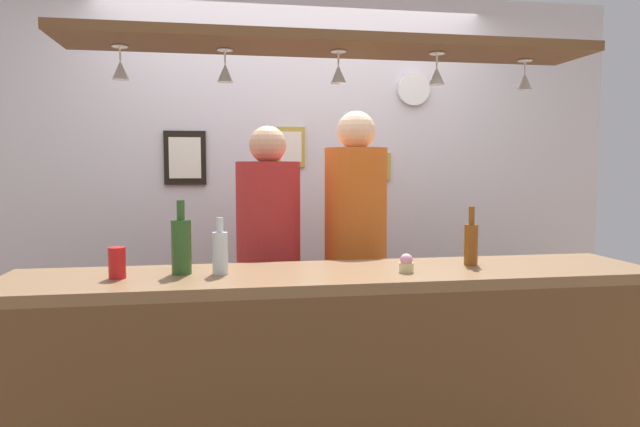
# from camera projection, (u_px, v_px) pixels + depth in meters

# --- Properties ---
(back_wall) EXTENTS (4.40, 0.06, 2.60)m
(back_wall) POSITION_uv_depth(u_px,v_px,m) (295.00, 192.00, 3.78)
(back_wall) COLOR silver
(back_wall) RESTS_ON ground_plane
(bar_counter) EXTENTS (2.70, 0.55, 1.03)m
(bar_counter) POSITION_uv_depth(u_px,v_px,m) (346.00, 362.00, 2.25)
(bar_counter) COLOR brown
(bar_counter) RESTS_ON ground_plane
(overhead_glass_rack) EXTENTS (2.20, 0.36, 0.04)m
(overhead_glass_rack) POSITION_uv_depth(u_px,v_px,m) (336.00, 45.00, 2.35)
(overhead_glass_rack) COLOR brown
(hanging_wineglass_far_left) EXTENTS (0.07, 0.07, 0.13)m
(hanging_wineglass_far_left) POSITION_uv_depth(u_px,v_px,m) (120.00, 69.00, 2.28)
(hanging_wineglass_far_left) COLOR silver
(hanging_wineglass_far_left) RESTS_ON overhead_glass_rack
(hanging_wineglass_left) EXTENTS (0.07, 0.07, 0.13)m
(hanging_wineglass_left) POSITION_uv_depth(u_px,v_px,m) (225.00, 72.00, 2.35)
(hanging_wineglass_left) COLOR silver
(hanging_wineglass_left) RESTS_ON overhead_glass_rack
(hanging_wineglass_center_left) EXTENTS (0.07, 0.07, 0.13)m
(hanging_wineglass_center_left) POSITION_uv_depth(u_px,v_px,m) (338.00, 73.00, 2.37)
(hanging_wineglass_center_left) COLOR silver
(hanging_wineglass_center_left) RESTS_ON overhead_glass_rack
(hanging_wineglass_center) EXTENTS (0.07, 0.07, 0.13)m
(hanging_wineglass_center) POSITION_uv_depth(u_px,v_px,m) (437.00, 75.00, 2.42)
(hanging_wineglass_center) COLOR silver
(hanging_wineglass_center) RESTS_ON overhead_glass_rack
(hanging_wineglass_center_right) EXTENTS (0.07, 0.07, 0.13)m
(hanging_wineglass_center_right) POSITION_uv_depth(u_px,v_px,m) (525.00, 80.00, 2.58)
(hanging_wineglass_center_right) COLOR silver
(hanging_wineglass_center_right) RESTS_ON overhead_glass_rack
(person_left_red_shirt) EXTENTS (0.34, 0.34, 1.68)m
(person_left_red_shirt) POSITION_uv_depth(u_px,v_px,m) (269.00, 252.00, 3.04)
(person_left_red_shirt) COLOR #2D334C
(person_left_red_shirt) RESTS_ON ground_plane
(person_right_orange_shirt) EXTENTS (0.34, 0.34, 1.76)m
(person_right_orange_shirt) POSITION_uv_depth(u_px,v_px,m) (356.00, 239.00, 3.12)
(person_right_orange_shirt) COLOR #2D334C
(person_right_orange_shirt) RESTS_ON ground_plane
(bottle_beer_amber_tall) EXTENTS (0.06, 0.06, 0.26)m
(bottle_beer_amber_tall) POSITION_uv_depth(u_px,v_px,m) (471.00, 242.00, 2.52)
(bottle_beer_amber_tall) COLOR brown
(bottle_beer_amber_tall) RESTS_ON bar_counter
(bottle_soda_clear) EXTENTS (0.06, 0.06, 0.23)m
(bottle_soda_clear) POSITION_uv_depth(u_px,v_px,m) (220.00, 251.00, 2.30)
(bottle_soda_clear) COLOR silver
(bottle_soda_clear) RESTS_ON bar_counter
(bottle_champagne_green) EXTENTS (0.08, 0.08, 0.30)m
(bottle_champagne_green) POSITION_uv_depth(u_px,v_px,m) (181.00, 245.00, 2.31)
(bottle_champagne_green) COLOR #2D5623
(bottle_champagne_green) RESTS_ON bar_counter
(drink_can) EXTENTS (0.07, 0.07, 0.12)m
(drink_can) POSITION_uv_depth(u_px,v_px,m) (117.00, 263.00, 2.21)
(drink_can) COLOR red
(drink_can) RESTS_ON bar_counter
(cupcake) EXTENTS (0.06, 0.06, 0.08)m
(cupcake) POSITION_uv_depth(u_px,v_px,m) (406.00, 264.00, 2.34)
(cupcake) COLOR beige
(cupcake) RESTS_ON bar_counter
(picture_frame_caricature) EXTENTS (0.26, 0.02, 0.34)m
(picture_frame_caricature) POSITION_uv_depth(u_px,v_px,m) (185.00, 158.00, 3.60)
(picture_frame_caricature) COLOR black
(picture_frame_caricature) RESTS_ON back_wall
(picture_frame_crest) EXTENTS (0.18, 0.02, 0.26)m
(picture_frame_crest) POSITION_uv_depth(u_px,v_px,m) (291.00, 147.00, 3.71)
(picture_frame_crest) COLOR #B29338
(picture_frame_crest) RESTS_ON back_wall
(picture_frame_lower_pair) EXTENTS (0.30, 0.02, 0.18)m
(picture_frame_lower_pair) POSITION_uv_depth(u_px,v_px,m) (369.00, 166.00, 3.81)
(picture_frame_lower_pair) COLOR #B29338
(picture_frame_lower_pair) RESTS_ON back_wall
(wall_clock) EXTENTS (0.22, 0.03, 0.22)m
(wall_clock) POSITION_uv_depth(u_px,v_px,m) (414.00, 89.00, 3.81)
(wall_clock) COLOR white
(wall_clock) RESTS_ON back_wall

